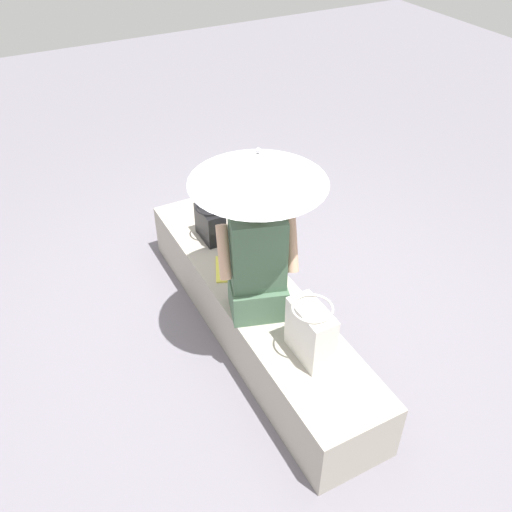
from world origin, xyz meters
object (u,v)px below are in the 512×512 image
at_px(magazine, 230,269).
at_px(tote_bag_canvas, 210,223).
at_px(person_seated, 258,262).
at_px(parasol, 258,168).
at_px(handbag_black, 311,332).

bearing_deg(magazine, tote_bag_canvas, -161.50).
height_order(person_seated, parasol, parasol).
xyz_separation_m(tote_bag_canvas, magazine, (0.40, -0.04, -0.13)).
distance_m(handbag_black, tote_bag_canvas, 1.32).
bearing_deg(parasol, person_seated, -28.21).
xyz_separation_m(person_seated, tote_bag_canvas, (-0.85, 0.06, -0.26)).
bearing_deg(handbag_black, parasol, -176.42).
distance_m(person_seated, parasol, 0.58).
relative_size(parasol, tote_bag_canvas, 3.96).
bearing_deg(magazine, handbag_black, 27.56).
xyz_separation_m(parasol, handbag_black, (0.56, 0.04, -0.77)).
bearing_deg(parasol, tote_bag_canvas, 179.51).
height_order(handbag_black, magazine, handbag_black).
distance_m(parasol, handbag_black, 0.96).
relative_size(parasol, handbag_black, 2.92).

